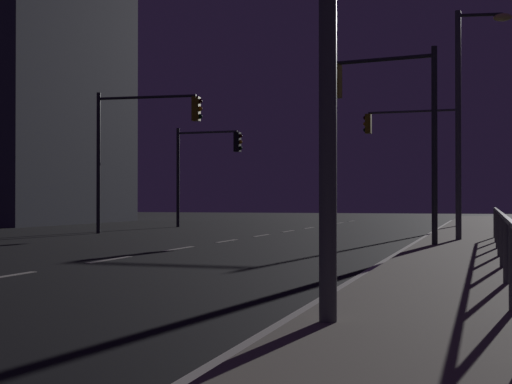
% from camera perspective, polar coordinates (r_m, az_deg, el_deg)
% --- Properties ---
extents(ground_plane, '(112.00, 112.00, 0.00)m').
position_cam_1_polar(ground_plane, '(21.47, -5.34, -4.24)').
color(ground_plane, black).
rests_on(ground_plane, ground).
extents(sidewalk_right, '(2.33, 77.00, 0.14)m').
position_cam_1_polar(sidewalk_right, '(19.87, 14.94, -4.31)').
color(sidewalk_right, gray).
rests_on(sidewalk_right, ground).
extents(lane_markings_center, '(0.14, 50.00, 0.01)m').
position_cam_1_polar(lane_markings_center, '(24.73, -2.25, -3.74)').
color(lane_markings_center, silver).
rests_on(lane_markings_center, ground).
extents(lane_edge_line, '(0.14, 53.00, 0.01)m').
position_cam_1_polar(lane_edge_line, '(24.94, 12.10, -3.70)').
color(lane_edge_line, silver).
rests_on(lane_edge_line, ground).
extents(traffic_light_far_right, '(3.14, 0.67, 5.43)m').
position_cam_1_polar(traffic_light_far_right, '(21.50, 9.95, 6.24)').
color(traffic_light_far_right, '#2D3033').
rests_on(traffic_light_far_right, sidewalk_right).
extents(traffic_light_mid_right, '(3.52, 0.39, 4.96)m').
position_cam_1_polar(traffic_light_mid_right, '(37.23, -3.80, 2.67)').
color(traffic_light_mid_right, '#2D3033').
rests_on(traffic_light_mid_right, ground).
extents(traffic_light_far_center, '(4.58, 0.36, 5.72)m').
position_cam_1_polar(traffic_light_far_center, '(36.80, 12.11, 3.83)').
color(traffic_light_far_center, '#4C4C51').
rests_on(traffic_light_far_center, sidewalk_right).
extents(traffic_light_mid_left, '(4.47, 0.55, 5.72)m').
position_cam_1_polar(traffic_light_mid_left, '(30.48, -8.67, 4.47)').
color(traffic_light_mid_left, '#2D3033').
rests_on(traffic_light_mid_left, ground).
extents(street_lamp_mid_block, '(1.69, 0.48, 7.08)m').
position_cam_1_polar(street_lamp_mid_block, '(24.20, 15.70, 6.59)').
color(street_lamp_mid_block, '#4C4C51').
rests_on(street_lamp_mid_block, sidewalk_right).
extents(barrier_fence, '(0.09, 25.43, 0.98)m').
position_cam_1_polar(barrier_fence, '(12.99, 18.30, -2.73)').
color(barrier_fence, '#59595E').
rests_on(barrier_fence, sidewalk_right).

